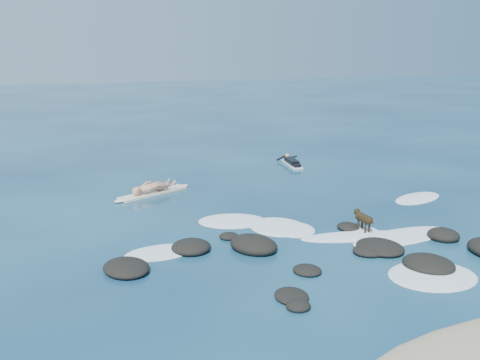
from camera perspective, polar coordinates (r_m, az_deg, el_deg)
name	(u,v)px	position (r m, az deg, el deg)	size (l,w,h in m)	color
ground	(328,232)	(17.04, 9.42, -5.53)	(160.00, 160.00, 0.00)	#0A2642
reef_rocks	(387,244)	(16.08, 15.37, -6.65)	(14.91, 5.38, 0.51)	black
breaking_foam	(342,235)	(16.89, 10.86, -5.74)	(12.92, 8.08, 0.12)	white
standing_surfer_rig	(152,175)	(21.19, -9.33, 0.57)	(3.37, 1.81, 2.03)	#FCECC9
paddling_surfer_rig	(291,162)	(26.55, 5.51, 1.92)	(1.10, 2.45, 0.42)	white
dog	(363,218)	(17.13, 13.00, -3.97)	(0.28, 1.09, 0.69)	black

